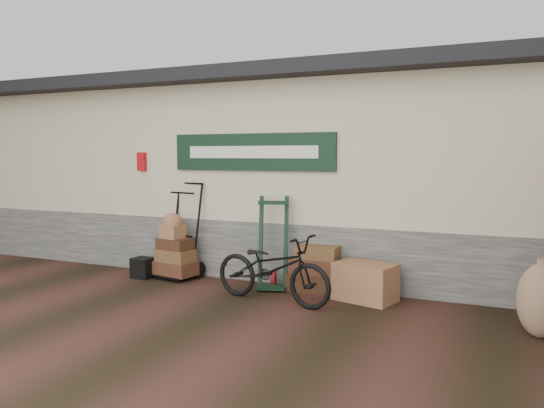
{
  "coord_description": "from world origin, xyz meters",
  "views": [
    {
      "loc": [
        3.17,
        -6.11,
        1.91
      ],
      "look_at": [
        0.06,
        0.9,
        1.2
      ],
      "focal_mm": 35.0,
      "sensor_mm": 36.0,
      "label": 1
    }
  ],
  "objects_px": {
    "porter_trolley": "(183,229)",
    "suitcase_stack": "(316,268)",
    "wicker_hamper": "(365,282)",
    "green_barrow": "(273,243)",
    "black_trunk": "(143,268)",
    "bicycle": "(272,264)"
  },
  "relations": [
    {
      "from": "wicker_hamper",
      "to": "green_barrow",
      "type": "bearing_deg",
      "value": 175.56
    },
    {
      "from": "suitcase_stack",
      "to": "wicker_hamper",
      "type": "relative_size",
      "value": 0.97
    },
    {
      "from": "wicker_hamper",
      "to": "bicycle",
      "type": "relative_size",
      "value": 0.44
    },
    {
      "from": "green_barrow",
      "to": "bicycle",
      "type": "bearing_deg",
      "value": -82.02
    },
    {
      "from": "porter_trolley",
      "to": "suitcase_stack",
      "type": "distance_m",
      "value": 2.22
    },
    {
      "from": "porter_trolley",
      "to": "black_trunk",
      "type": "bearing_deg",
      "value": -139.73
    },
    {
      "from": "suitcase_stack",
      "to": "bicycle",
      "type": "distance_m",
      "value": 0.88
    },
    {
      "from": "wicker_hamper",
      "to": "black_trunk",
      "type": "xyz_separation_m",
      "value": [
        -3.48,
        -0.13,
        -0.09
      ]
    },
    {
      "from": "suitcase_stack",
      "to": "bicycle",
      "type": "relative_size",
      "value": 0.43
    },
    {
      "from": "porter_trolley",
      "to": "green_barrow",
      "type": "xyz_separation_m",
      "value": [
        1.57,
        -0.08,
        -0.1
      ]
    },
    {
      "from": "porter_trolley",
      "to": "suitcase_stack",
      "type": "height_order",
      "value": "porter_trolley"
    },
    {
      "from": "bicycle",
      "to": "wicker_hamper",
      "type": "bearing_deg",
      "value": -52.58
    },
    {
      "from": "porter_trolley",
      "to": "bicycle",
      "type": "bearing_deg",
      "value": -11.86
    },
    {
      "from": "green_barrow",
      "to": "black_trunk",
      "type": "relative_size",
      "value": 4.17
    },
    {
      "from": "green_barrow",
      "to": "black_trunk",
      "type": "bearing_deg",
      "value": 171.15
    },
    {
      "from": "wicker_hamper",
      "to": "porter_trolley",
      "type": "bearing_deg",
      "value": 176.46
    },
    {
      "from": "suitcase_stack",
      "to": "bicycle",
      "type": "xyz_separation_m",
      "value": [
        -0.32,
        -0.8,
        0.17
      ]
    },
    {
      "from": "suitcase_stack",
      "to": "green_barrow",
      "type": "bearing_deg",
      "value": -168.54
    },
    {
      "from": "wicker_hamper",
      "to": "bicycle",
      "type": "xyz_separation_m",
      "value": [
        -1.08,
        -0.57,
        0.25
      ]
    },
    {
      "from": "porter_trolley",
      "to": "bicycle",
      "type": "height_order",
      "value": "porter_trolley"
    },
    {
      "from": "suitcase_stack",
      "to": "black_trunk",
      "type": "distance_m",
      "value": 2.74
    },
    {
      "from": "porter_trolley",
      "to": "suitcase_stack",
      "type": "relative_size",
      "value": 2.05
    }
  ]
}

